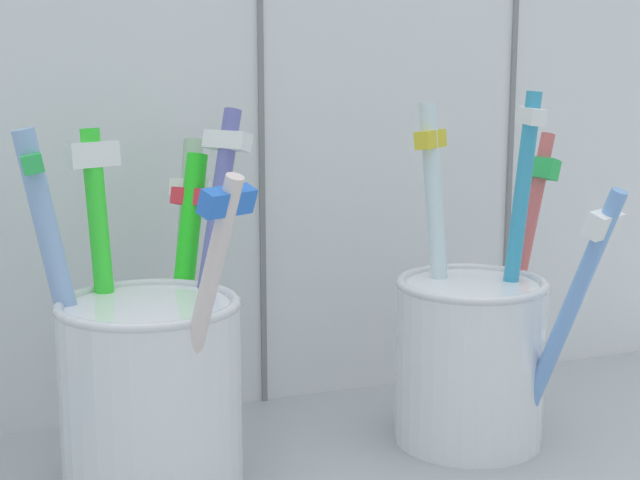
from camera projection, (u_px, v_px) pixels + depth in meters
tile_wall_back at (255, 45)px, 54.97cm from camera, size 64.00×2.20×45.00cm
toothbrush_cup_left at (152, 379)px, 45.89cm from camera, size 11.43×14.52×17.54cm
toothbrush_cup_right at (473, 350)px, 51.46cm from camera, size 9.98×11.02×18.27cm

